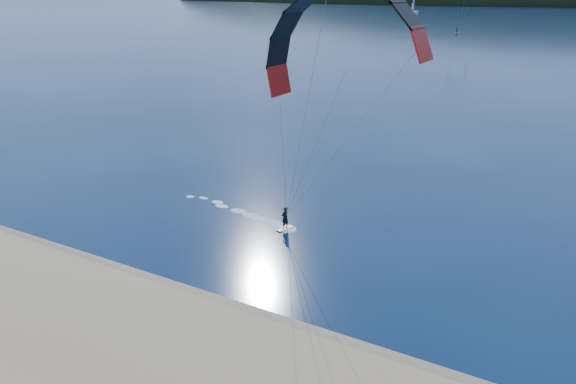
{
  "coord_description": "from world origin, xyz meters",
  "views": [
    {
      "loc": [
        16.64,
        -14.64,
        15.52
      ],
      "look_at": [
        2.68,
        10.0,
        5.0
      ],
      "focal_mm": 33.94,
      "sensor_mm": 36.0,
      "label": 1
    }
  ],
  "objects": [
    {
      "name": "ground",
      "position": [
        0.0,
        0.0,
        0.0
      ],
      "size": [
        1800.0,
        1800.0,
        0.0
      ],
      "primitive_type": "plane",
      "color": "#081B3C",
      "rests_on": "ground"
    },
    {
      "name": "wet_sand",
      "position": [
        0.0,
        4.5,
        0.05
      ],
      "size": [
        220.0,
        2.5,
        0.1
      ],
      "color": "#8A6F50",
      "rests_on": "ground"
    },
    {
      "name": "kitesurfer_near",
      "position": [
        6.13,
        8.84,
        11.68
      ],
      "size": [
        21.84,
        9.52,
        15.62
      ],
      "color": "gold",
      "rests_on": "ground"
    },
    {
      "name": "sailboat",
      "position": [
        -112.09,
        399.18,
        0.92
      ],
      "size": [
        8.59,
        5.68,
        12.55
      ],
      "color": "white",
      "rests_on": "ground"
    }
  ]
}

